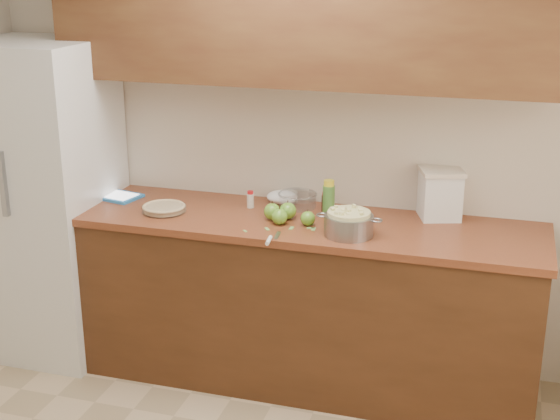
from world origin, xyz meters
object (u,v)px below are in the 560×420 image
(colander, at_px, (349,224))
(flour_canister, at_px, (440,193))
(pie, at_px, (164,208))
(tablet, at_px, (118,196))

(colander, bearing_deg, flour_canister, 45.16)
(pie, xyz_separation_m, tablet, (-0.36, 0.16, -0.01))
(flour_canister, xyz_separation_m, tablet, (-1.78, -0.18, -0.13))
(pie, relative_size, colander, 0.72)
(pie, xyz_separation_m, colander, (1.02, -0.07, 0.04))
(pie, height_order, tablet, pie)
(flour_canister, bearing_deg, tablet, -174.37)
(colander, height_order, tablet, colander)
(flour_canister, distance_m, tablet, 1.79)
(pie, height_order, colander, colander)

